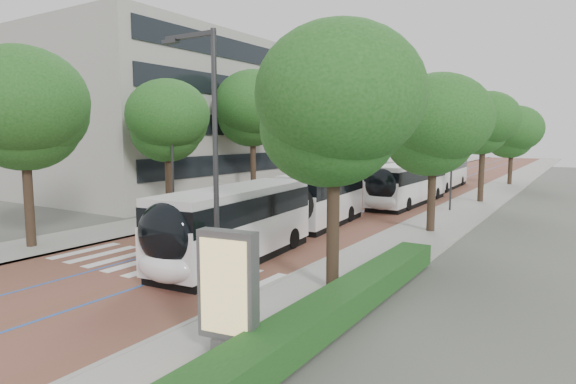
# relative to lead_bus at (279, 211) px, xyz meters

# --- Properties ---
(ground) EXTENTS (160.00, 160.00, 0.00)m
(ground) POSITION_rel_lead_bus_xyz_m (-1.97, -7.30, -1.63)
(ground) COLOR #51544C
(ground) RESTS_ON ground
(road) EXTENTS (11.00, 140.00, 0.02)m
(road) POSITION_rel_lead_bus_xyz_m (-1.97, 32.70, -1.62)
(road) COLOR brown
(road) RESTS_ON ground
(sidewalk_left) EXTENTS (4.00, 140.00, 0.12)m
(sidewalk_left) POSITION_rel_lead_bus_xyz_m (-9.47, 32.70, -1.57)
(sidewalk_left) COLOR #9C9994
(sidewalk_left) RESTS_ON ground
(sidewalk_right) EXTENTS (4.00, 140.00, 0.12)m
(sidewalk_right) POSITION_rel_lead_bus_xyz_m (5.53, 32.70, -1.57)
(sidewalk_right) COLOR #9C9994
(sidewalk_right) RESTS_ON ground
(kerb_left) EXTENTS (0.20, 140.00, 0.14)m
(kerb_left) POSITION_rel_lead_bus_xyz_m (-7.57, 32.70, -1.57)
(kerb_left) COLOR gray
(kerb_left) RESTS_ON ground
(kerb_right) EXTENTS (0.20, 140.00, 0.14)m
(kerb_right) POSITION_rel_lead_bus_xyz_m (3.63, 32.70, -1.57)
(kerb_right) COLOR gray
(kerb_right) RESTS_ON ground
(zebra_crossing) EXTENTS (10.55, 3.60, 0.01)m
(zebra_crossing) POSITION_rel_lead_bus_xyz_m (-1.77, -6.30, -1.60)
(zebra_crossing) COLOR silver
(zebra_crossing) RESTS_ON ground
(lane_line_left) EXTENTS (0.12, 126.00, 0.01)m
(lane_line_left) POSITION_rel_lead_bus_xyz_m (-3.57, 32.70, -1.60)
(lane_line_left) COLOR #2251AC
(lane_line_left) RESTS_ON road
(lane_line_right) EXTENTS (0.12, 126.00, 0.01)m
(lane_line_right) POSITION_rel_lead_bus_xyz_m (-0.37, 32.70, -1.60)
(lane_line_right) COLOR #2251AC
(lane_line_right) RESTS_ON road
(office_building) EXTENTS (18.11, 40.00, 14.00)m
(office_building) POSITION_rel_lead_bus_xyz_m (-21.45, 20.70, 5.37)
(office_building) COLOR #9B9890
(office_building) RESTS_ON ground
(hedge) EXTENTS (1.20, 14.00, 0.80)m
(hedge) POSITION_rel_lead_bus_xyz_m (7.13, -7.30, -1.11)
(hedge) COLOR #194819
(hedge) RESTS_ON sidewalk_right
(streetlight_near) EXTENTS (1.82, 0.20, 8.00)m
(streetlight_near) POSITION_rel_lead_bus_xyz_m (4.65, -10.30, 3.19)
(streetlight_near) COLOR #303033
(streetlight_near) RESTS_ON sidewalk_right
(streetlight_far) EXTENTS (1.82, 0.20, 8.00)m
(streetlight_far) POSITION_rel_lead_bus_xyz_m (4.65, 14.70, 3.19)
(streetlight_far) COLOR #303033
(streetlight_far) RESTS_ON sidewalk_right
(lamp_post_left) EXTENTS (0.14, 0.14, 8.00)m
(lamp_post_left) POSITION_rel_lead_bus_xyz_m (-8.07, 0.70, 2.49)
(lamp_post_left) COLOR #303033
(lamp_post_left) RESTS_ON sidewalk_left
(trees_left) EXTENTS (6.14, 60.96, 10.05)m
(trees_left) POSITION_rel_lead_bus_xyz_m (-9.47, 18.66, 5.02)
(trees_left) COLOR black
(trees_left) RESTS_ON ground
(trees_right) EXTENTS (5.74, 47.68, 8.55)m
(trees_right) POSITION_rel_lead_bus_xyz_m (5.73, 14.47, 4.19)
(trees_right) COLOR black
(trees_right) RESTS_ON ground
(lead_bus) EXTENTS (4.18, 18.55, 3.20)m
(lead_bus) POSITION_rel_lead_bus_xyz_m (0.00, 0.00, 0.00)
(lead_bus) COLOR black
(lead_bus) RESTS_ON ground
(bus_queued_0) EXTENTS (2.60, 12.41, 3.20)m
(bus_queued_0) POSITION_rel_lead_bus_xyz_m (1.03, 16.65, -0.00)
(bus_queued_0) COLOR white
(bus_queued_0) RESTS_ON ground
(bus_queued_1) EXTENTS (2.89, 12.47, 3.20)m
(bus_queued_1) POSITION_rel_lead_bus_xyz_m (0.45, 29.06, -0.00)
(bus_queued_1) COLOR white
(bus_queued_1) RESTS_ON ground
(ad_panel) EXTENTS (1.53, 0.66, 3.09)m
(ad_panel) POSITION_rel_lead_bus_xyz_m (5.96, -11.25, 0.11)
(ad_panel) COLOR #59595B
(ad_panel) RESTS_ON sidewalk_right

